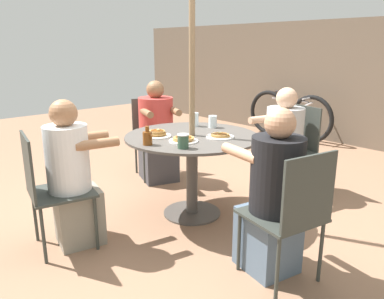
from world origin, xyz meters
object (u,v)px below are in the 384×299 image
object	(u,v)px
pancake_plate_a	(157,134)
bicycle	(289,115)
patio_chair_south	(295,144)
pancake_plate_b	(183,140)
patio_table	(192,152)
drinking_glass_b	(213,122)
patio_chair_west	(153,132)
diner_south	(281,148)
pancake_plate_c	(220,136)
diner_west	(157,136)
diner_north	(73,180)
drinking_glass_a	(195,119)
patio_chair_north	(48,185)
syrup_bottle	(148,138)
coffee_cup	(183,141)
diner_east	(272,199)
patio_chair_east	(292,210)

from	to	relation	value
pancake_plate_a	bicycle	xyz separation A→B (m)	(-0.88, 3.36, -0.37)
patio_chair_south	pancake_plate_b	world-z (taller)	patio_chair_south
patio_table	drinking_glass_b	size ratio (longest dim) A/B	10.24
patio_chair_west	diner_south	bearing A→B (deg)	132.95
diner_south	pancake_plate_b	xyz separation A→B (m)	(-0.14, -1.19, 0.26)
pancake_plate_c	diner_west	bearing A→B (deg)	168.83
pancake_plate_a	drinking_glass_b	size ratio (longest dim) A/B	2.09
diner_north	drinking_glass_a	world-z (taller)	diner_north
drinking_glass_b	bicycle	size ratio (longest dim) A/B	0.07
drinking_glass_b	patio_chair_north	bearing A→B (deg)	-95.77
patio_chair_north	pancake_plate_b	xyz separation A→B (m)	(0.37, 0.97, 0.24)
pancake_plate_c	syrup_bottle	size ratio (longest dim) A/B	1.60
syrup_bottle	drinking_glass_b	size ratio (longest dim) A/B	1.31
diner_west	pancake_plate_a	bearing A→B (deg)	73.05
diner_west	drinking_glass_b	world-z (taller)	diner_west
diner_west	bicycle	world-z (taller)	diner_west
patio_chair_north	patio_chair_south	bearing A→B (deg)	89.11
coffee_cup	diner_east	bearing A→B (deg)	9.25
patio_chair_north	pancake_plate_a	distance (m)	0.96
pancake_plate_b	drinking_glass_a	distance (m)	0.61
pancake_plate_a	drinking_glass_b	xyz separation A→B (m)	(0.07, 0.60, 0.04)
diner_south	pancake_plate_c	world-z (taller)	diner_south
pancake_plate_c	coffee_cup	xyz separation A→B (m)	(0.05, -0.45, 0.04)
patio_chair_west	diner_west	size ratio (longest dim) A/B	0.80
patio_chair_east	drinking_glass_a	xyz separation A→B (m)	(-1.43, 0.53, 0.29)
diner_west	syrup_bottle	xyz separation A→B (m)	(0.96, -0.82, 0.29)
coffee_cup	drinking_glass_a	bearing A→B (deg)	130.49
diner_south	diner_west	distance (m)	1.36
diner_east	diner_south	xyz separation A→B (m)	(-0.75, 1.20, -0.02)
pancake_plate_a	patio_table	bearing A→B (deg)	55.39
syrup_bottle	drinking_glass_a	bearing A→B (deg)	109.39
patio_table	diner_south	size ratio (longest dim) A/B	1.06
pancake_plate_a	drinking_glass_a	bearing A→B (deg)	99.90
patio_table	pancake_plate_b	size ratio (longest dim) A/B	4.89
diner_north	patio_chair_north	bearing A→B (deg)	-90.00
drinking_glass_b	patio_table	bearing A→B (deg)	-74.00
drinking_glass_b	pancake_plate_b	bearing A→B (deg)	-68.75
patio_chair_south	pancake_plate_c	xyz separation A→B (m)	(-0.08, -1.04, 0.24)
patio_chair_south	syrup_bottle	size ratio (longest dim) A/B	6.01
coffee_cup	pancake_plate_b	bearing A→B (deg)	137.94
patio_table	patio_chair_south	world-z (taller)	patio_chair_south
patio_chair_north	diner_west	xyz separation A→B (m)	(-0.70, 1.52, -0.01)
patio_chair_south	pancake_plate_a	bearing A→B (deg)	85.98
patio_table	patio_chair_east	bearing A→B (deg)	-12.08
diner_north	diner_south	size ratio (longest dim) A/B	1.03
pancake_plate_a	pancake_plate_c	world-z (taller)	pancake_plate_a
patio_chair_north	bicycle	xyz separation A→B (m)	(-0.79, 4.28, -0.12)
patio_table	diner_south	bearing A→B (deg)	75.80
patio_chair_north	patio_chair_east	size ratio (longest dim) A/B	1.00
patio_chair_north	diner_north	bearing A→B (deg)	90.00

